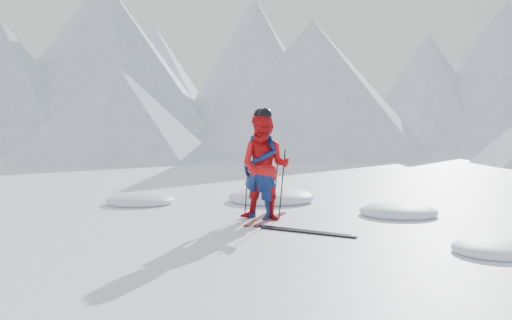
# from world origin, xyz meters

# --- Properties ---
(ground) EXTENTS (160.00, 160.00, 0.00)m
(ground) POSITION_xyz_m (0.00, 0.00, 0.00)
(ground) COLOR white
(ground) RESTS_ON ground
(mountain_range) EXTENTS (106.15, 62.94, 15.53)m
(mountain_range) POSITION_xyz_m (5.71, 35.31, 6.72)
(mountain_range) COLOR #B2BCD1
(mountain_range) RESTS_ON ground
(skier_blue) EXTENTS (0.85, 0.71, 1.98)m
(skier_blue) POSITION_xyz_m (-1.45, 0.18, 0.99)
(skier_blue) COLOR #0D1F53
(skier_blue) RESTS_ON ground
(skier_red) EXTENTS (1.02, 0.82, 1.99)m
(skier_red) POSITION_xyz_m (-1.33, 0.07, 0.99)
(skier_red) COLOR red
(skier_red) RESTS_ON ground
(pole_blue_left) EXTENTS (0.13, 0.09, 1.32)m
(pole_blue_left) POSITION_xyz_m (-1.75, 0.33, 0.66)
(pole_blue_left) COLOR black
(pole_blue_left) RESTS_ON ground
(pole_blue_right) EXTENTS (0.13, 0.08, 1.32)m
(pole_blue_right) POSITION_xyz_m (-1.20, 0.43, 0.66)
(pole_blue_right) COLOR black
(pole_blue_right) RESTS_ON ground
(pole_red_left) EXTENTS (0.13, 0.10, 1.32)m
(pole_red_left) POSITION_xyz_m (-1.63, 0.32, 0.66)
(pole_red_left) COLOR black
(pole_red_left) RESTS_ON ground
(pole_red_right) EXTENTS (0.13, 0.09, 1.32)m
(pole_red_right) POSITION_xyz_m (-1.03, 0.22, 0.66)
(pole_red_right) COLOR black
(pole_red_right) RESTS_ON ground
(ski_worn_left) EXTENTS (0.15, 1.70, 0.03)m
(ski_worn_left) POSITION_xyz_m (-1.45, 0.07, 0.01)
(ski_worn_left) COLOR black
(ski_worn_left) RESTS_ON ground
(ski_worn_right) EXTENTS (0.27, 1.70, 0.03)m
(ski_worn_right) POSITION_xyz_m (-1.21, 0.07, 0.01)
(ski_worn_right) COLOR black
(ski_worn_right) RESTS_ON ground
(ski_loose_a) EXTENTS (1.64, 0.64, 0.03)m
(ski_loose_a) POSITION_xyz_m (-0.47, -0.94, 0.01)
(ski_loose_a) COLOR black
(ski_loose_a) RESTS_ON ground
(ski_loose_b) EXTENTS (1.65, 0.59, 0.03)m
(ski_loose_b) POSITION_xyz_m (-0.37, -1.09, 0.01)
(ski_loose_b) COLOR black
(ski_loose_b) RESTS_ON ground
(snow_lumps) EXTENTS (8.28, 6.23, 0.45)m
(snow_lumps) POSITION_xyz_m (-1.46, 1.77, 0.00)
(snow_lumps) COLOR white
(snow_lumps) RESTS_ON ground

